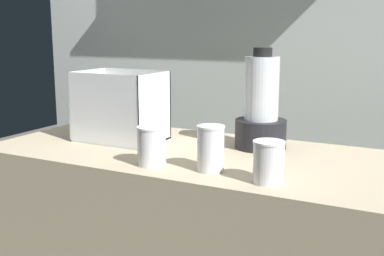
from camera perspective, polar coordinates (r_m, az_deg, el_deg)
back_wall_unit at (r=2.35m, az=8.68°, el=10.27°), size 2.60×0.24×2.50m
carrot_display_bin at (r=1.86m, az=-8.29°, el=1.05°), size 0.30×0.22×0.26m
blender_pitcher at (r=1.73m, az=7.99°, el=1.95°), size 0.18×0.18×0.35m
juice_cup_mango_far_left at (r=1.51m, az=-4.68°, el=-2.39°), size 0.09×0.09×0.12m
juice_cup_carrot_left at (r=1.45m, az=2.17°, el=-2.66°), size 0.08×0.08×0.14m
juice_cup_pomegranate_middle at (r=1.35m, az=8.83°, el=-4.23°), size 0.09×0.09×0.12m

